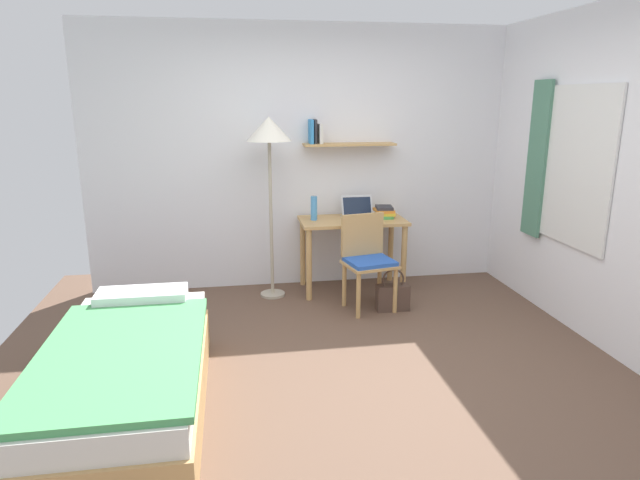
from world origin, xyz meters
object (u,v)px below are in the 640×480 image
laptop (358,212)px  standing_lamp (269,138)px  book_stack (384,212)px  handbag (393,296)px  desk (352,233)px  bed (127,377)px  desk_chair (367,257)px  water_bottle (313,208)px

laptop → standing_lamp: bearing=-173.0°
laptop → book_stack: (0.26, -0.03, 0.00)m
book_stack → handbag: book_stack is taller
desk → laptop: 0.22m
desk → book_stack: 0.39m
bed → desk: 2.72m
desk_chair → water_bottle: size_ratio=3.66×
desk_chair → book_stack: bearing=60.4°
desk → desk_chair: desk_chair is taller
desk → laptop: bearing=42.6°
laptop → book_stack: bearing=-6.0°
bed → laptop: (1.91, 2.03, 0.55)m
bed → handbag: size_ratio=4.76×
standing_lamp → book_stack: standing_lamp is taller
water_bottle → desk_chair: bearing=-51.4°
bed → water_bottle: 2.54m
water_bottle → standing_lamp: bearing=-170.2°
handbag → desk: bearing=112.1°
desk_chair → book_stack: desk_chair is taller
desk_chair → handbag: 0.43m
laptop → handbag: 0.95m
standing_lamp → water_bottle: 0.81m
desk_chair → standing_lamp: bearing=151.8°
bed → water_bottle: (1.46, 1.99, 0.61)m
desk → water_bottle: bearing=176.0°
water_bottle → bed: bearing=-126.2°
standing_lamp → water_bottle: standing_lamp is taller
desk_chair → standing_lamp: 1.42m
desk → book_stack: book_stack is taller
book_stack → bed: bearing=-137.5°
desk_chair → laptop: (0.04, 0.56, 0.30)m
desk_chair → standing_lamp: standing_lamp is taller
handbag → water_bottle: bearing=134.9°
desk → handbag: bearing=-67.9°
water_bottle → handbag: 1.15m
laptop → handbag: bearing=-74.9°
laptop → water_bottle: size_ratio=1.35×
desk → book_stack: size_ratio=3.96×
water_bottle → book_stack: 0.72m
standing_lamp → book_stack: 1.36m
desk → desk_chair: bearing=-86.4°
book_stack → handbag: bearing=-97.4°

